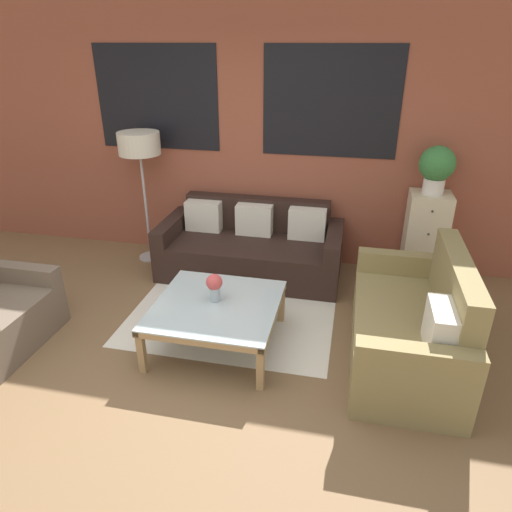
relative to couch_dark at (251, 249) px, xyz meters
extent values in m
plane|color=brown|center=(-0.21, -1.95, -0.29)|extent=(16.00, 16.00, 0.00)
cube|color=brown|center=(-0.21, 0.49, 1.11)|extent=(8.40, 0.08, 2.80)
cube|color=black|center=(-1.16, 0.44, 1.51)|extent=(1.40, 0.01, 1.10)
cube|color=black|center=(0.74, 0.44, 1.51)|extent=(1.40, 0.01, 1.10)
cube|color=silver|center=(0.02, -0.77, -0.28)|extent=(1.91, 1.75, 0.00)
cube|color=black|center=(0.00, -0.13, -0.09)|extent=(1.64, 0.72, 0.40)
cube|color=black|center=(0.00, 0.31, 0.10)|extent=(1.64, 0.16, 0.78)
cube|color=black|center=(-0.90, -0.05, 0.00)|extent=(0.16, 0.88, 0.58)
cube|color=black|center=(0.90, -0.05, 0.00)|extent=(0.16, 0.88, 0.58)
cube|color=silver|center=(-0.59, 0.15, 0.28)|extent=(0.40, 0.16, 0.34)
cube|color=silver|center=(0.00, 0.15, 0.28)|extent=(0.40, 0.16, 0.34)
cube|color=silver|center=(0.59, 0.15, 0.28)|extent=(0.40, 0.16, 0.34)
cube|color=olive|center=(1.46, -1.24, -0.08)|extent=(0.64, 1.30, 0.42)
cube|color=olive|center=(1.86, -1.24, 0.17)|extent=(0.16, 1.30, 0.92)
cube|color=olive|center=(1.54, -0.52, 0.02)|extent=(0.80, 0.14, 0.62)
cube|color=olive|center=(1.54, -1.97, 0.02)|extent=(0.80, 0.14, 0.62)
cube|color=silver|center=(1.70, -1.68, 0.30)|extent=(0.16, 0.40, 0.34)
cube|color=#6B5B4C|center=(-1.77, -1.78, -0.09)|extent=(0.64, 0.66, 0.40)
cube|color=#6B5B4C|center=(-1.85, -1.38, -0.01)|extent=(0.80, 0.14, 0.56)
cube|color=silver|center=(0.02, -1.39, 0.11)|extent=(1.02, 1.02, 0.01)
cube|color=tan|center=(0.02, -1.87, 0.08)|extent=(1.02, 0.05, 0.05)
cube|color=tan|center=(0.02, -0.90, 0.08)|extent=(1.02, 0.05, 0.05)
cube|color=tan|center=(-0.47, -1.39, 0.08)|extent=(0.05, 1.02, 0.05)
cube|color=tan|center=(0.50, -1.39, 0.08)|extent=(0.05, 1.02, 0.05)
cube|color=tan|center=(-0.45, -1.86, -0.09)|extent=(0.05, 0.05, 0.39)
cube|color=tan|center=(0.49, -1.86, -0.09)|extent=(0.05, 0.05, 0.39)
cube|color=tan|center=(-0.45, -0.92, -0.09)|extent=(0.05, 0.06, 0.39)
cube|color=tan|center=(0.49, -0.92, -0.09)|extent=(0.05, 0.06, 0.39)
cylinder|color=#B2B2B7|center=(-1.27, 0.10, -0.28)|extent=(0.28, 0.28, 0.02)
cylinder|color=#B2B2B7|center=(-1.27, 0.10, 0.35)|extent=(0.03, 0.03, 1.23)
cylinder|color=beige|center=(-1.27, 0.10, 1.08)|extent=(0.46, 0.46, 0.24)
cube|color=beige|center=(1.83, 0.22, 0.20)|extent=(0.41, 0.37, 0.97)
sphere|color=#38332D|center=(1.83, 0.03, 0.57)|extent=(0.02, 0.02, 0.02)
sphere|color=#38332D|center=(1.83, 0.03, 0.32)|extent=(0.02, 0.02, 0.02)
sphere|color=#38332D|center=(1.83, 0.03, 0.08)|extent=(0.02, 0.02, 0.02)
sphere|color=#38332D|center=(1.83, 0.03, -0.16)|extent=(0.02, 0.02, 0.02)
cylinder|color=silver|center=(1.83, 0.22, 0.77)|extent=(0.21, 0.21, 0.16)
sphere|color=#387A3D|center=(1.83, 0.22, 1.00)|extent=(0.35, 0.35, 0.35)
cylinder|color=#ADBCC6|center=(-0.01, -1.34, 0.18)|extent=(0.09, 0.09, 0.13)
sphere|color=#CC4C4C|center=(-0.01, -1.34, 0.29)|extent=(0.14, 0.14, 0.14)
camera|label=1|loc=(1.03, -4.48, 2.10)|focal=32.00mm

